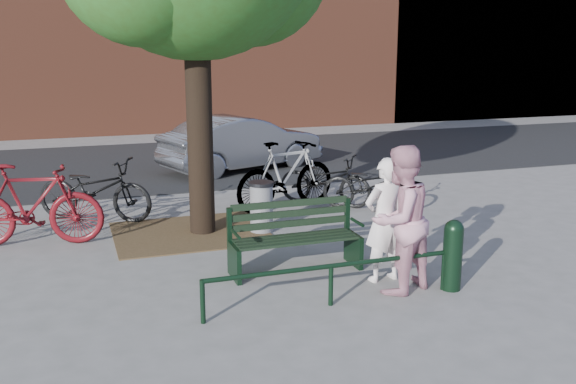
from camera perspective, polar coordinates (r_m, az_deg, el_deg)
name	(u,v)px	position (r m, az deg, el deg)	size (l,w,h in m)	color
ground	(296,271)	(8.62, 0.69, -7.06)	(90.00, 90.00, 0.00)	gray
dirt_pit	(191,233)	(10.40, -8.65, -3.60)	(2.40, 2.00, 0.02)	brown
road	(184,162)	(16.61, -9.27, 2.65)	(40.00, 7.00, 0.01)	black
park_bench	(294,235)	(8.54, 0.52, -3.87)	(1.74, 0.54, 0.97)	black
guard_railing	(331,272)	(7.43, 3.85, -7.14)	(3.06, 0.06, 0.51)	black
person_left	(384,220)	(8.17, 8.57, -2.47)	(0.58, 0.38, 1.60)	white
person_right	(400,220)	(7.81, 9.92, -2.45)	(0.88, 0.68, 1.81)	#CE8EA0
bollard	(453,252)	(8.12, 14.43, -5.23)	(0.24, 0.24, 0.89)	black
litter_bin	(261,207)	(10.26, -2.38, -1.32)	(0.40, 0.40, 0.82)	gray
bicycle_a	(95,190)	(11.38, -16.80, 0.18)	(0.71, 2.05, 1.08)	black
bicycle_b	(31,205)	(10.26, -21.85, -1.08)	(0.59, 2.08, 1.25)	#580C11
bicycle_c	(370,185)	(11.72, 7.33, 0.61)	(0.61, 1.75, 0.92)	black
bicycle_d	(286,175)	(11.65, -0.17, 1.52)	(0.60, 2.11, 1.27)	gray
bicycle_e	(325,180)	(12.00, 3.32, 1.08)	(0.63, 1.81, 0.95)	black
parked_car	(242,143)	(15.39, -4.13, 4.39)	(1.37, 3.94, 1.30)	slate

